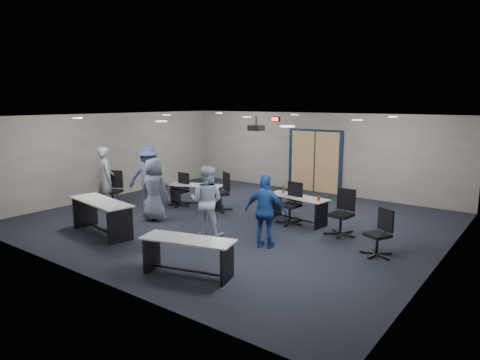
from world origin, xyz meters
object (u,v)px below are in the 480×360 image
Objects in this scene: table_front_left at (101,211)px; table_back_left at (196,191)px; person_plaid at (154,189)px; person_lightblue at (207,201)px; table_back_right at (297,204)px; chair_back_b at (219,192)px; person_back at (149,177)px; chair_back_c at (290,204)px; person_gray at (106,178)px; chair_back_d at (341,213)px; chair_loose_right at (378,233)px; chair_back_a at (179,190)px; table_front_right at (188,250)px; person_navy at (266,211)px; chair_loose_left at (112,190)px.

table_front_left is 1.23× the size of table_back_left.
person_lightblue reaches higher than person_plaid.
table_back_right is 2.38m from chair_back_b.
person_back is (-1.08, 0.76, 0.10)m from person_plaid.
person_plaid reaches higher than chair_back_c.
person_gray and person_back have the same top height.
person_gray is 1.00× the size of person_back.
chair_back_d reaches higher than chair_loose_right.
table_back_left is at bearing -166.96° from table_back_right.
person_plaid is (0.09, 1.57, 0.27)m from table_front_left.
person_gray reaches higher than chair_back_a.
table_front_right is at bearing -79.58° from table_back_right.
table_front_right is 1.65× the size of chair_back_d.
person_back is (-0.99, 2.33, 0.37)m from table_front_left.
table_front_left is 1.87× the size of chair_back_b.
person_navy is (1.55, 0.12, -0.03)m from person_lightblue.
person_gray is 1.12× the size of person_plaid.
person_back reaches higher than chair_back_a.
chair_loose_left is at bearing 140.52° from table_front_right.
chair_loose_left reaches higher than chair_back_a.
table_front_left is 1.30× the size of person_navy.
person_navy is at bearing 32.16° from table_front_left.
chair_loose_left is 1.13m from person_back.
person_plaid is 0.90× the size of person_back.
chair_back_c is at bearing 179.35° from chair_back_d.
person_plaid is (-5.58, -0.88, 0.35)m from chair_loose_right.
person_plaid reaches higher than chair_back_a.
person_gray reaches higher than chair_back_d.
person_plaid reaches higher than person_navy.
person_gray is at bearing -148.90° from table_back_right.
person_navy is 0.86× the size of person_back.
person_back reaches higher than table_back_right.
person_back reaches higher than chair_loose_right.
chair_back_c is (3.59, 0.32, 0.04)m from chair_back_a.
chair_loose_left is at bearing -155.19° from chair_back_c.
table_back_left is 1.76× the size of chair_loose_right.
chair_back_d reaches higher than table_front_right.
person_navy is at bearing -70.37° from table_back_right.
chair_back_d is at bearing -162.53° from person_lightblue.
person_plaid is (-3.01, -1.81, 0.29)m from chair_back_c.
person_back is at bearing -119.66° from chair_back_b.
chair_back_b reaches higher than table_front_right.
chair_loose_left is 0.66× the size of person_plaid.
person_back reaches higher than chair_back_d.
chair_loose_right is at bearing -171.08° from person_navy.
person_navy is (3.68, -1.84, 0.35)m from table_back_left.
person_lightblue is (-2.49, -1.85, 0.28)m from chair_back_d.
table_front_left is 1.95× the size of chair_back_c.
table_front_right is 4.20m from table_back_right.
person_gray reaches higher than chair_loose_right.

